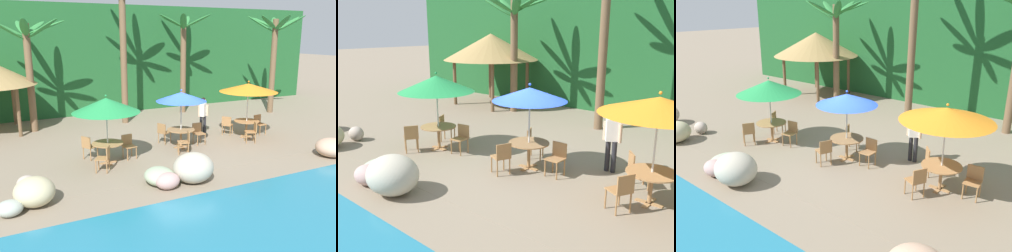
# 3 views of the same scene
# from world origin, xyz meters

# --- Properties ---
(ground_plane) EXTENTS (120.00, 120.00, 0.00)m
(ground_plane) POSITION_xyz_m (0.00, 0.00, 0.00)
(ground_plane) COLOR gray
(terrace_deck) EXTENTS (18.00, 5.20, 0.01)m
(terrace_deck) POSITION_xyz_m (0.00, 0.00, 0.00)
(terrace_deck) COLOR gray
(terrace_deck) RESTS_ON ground
(foliage_backdrop) EXTENTS (28.00, 2.40, 6.00)m
(foliage_backdrop) POSITION_xyz_m (0.00, 9.00, 3.00)
(foliage_backdrop) COLOR #1E5628
(foliage_backdrop) RESTS_ON ground
(rock_seawall) EXTENTS (17.10, 3.04, 0.99)m
(rock_seawall) POSITION_xyz_m (0.13, -3.07, 0.40)
(rock_seawall) COLOR #BFB298
(rock_seawall) RESTS_ON ground
(umbrella_green) EXTENTS (2.33, 2.33, 2.43)m
(umbrella_green) POSITION_xyz_m (-3.09, -0.34, 2.07)
(umbrella_green) COLOR silver
(umbrella_green) RESTS_ON ground
(dining_table_green) EXTENTS (1.10, 1.10, 0.74)m
(dining_table_green) POSITION_xyz_m (-3.09, -0.34, 0.61)
(dining_table_green) COLOR #A37547
(dining_table_green) RESTS_ON ground
(chair_green_seaward) EXTENTS (0.47, 0.48, 0.87)m
(chair_green_seaward) POSITION_xyz_m (-2.26, -0.14, 0.51)
(chair_green_seaward) COLOR #9E7042
(chair_green_seaward) RESTS_ON ground
(chair_green_inland) EXTENTS (0.58, 0.58, 0.87)m
(chair_green_inland) POSITION_xyz_m (-3.60, 0.34, 0.51)
(chair_green_inland) COLOR #9E7042
(chair_green_inland) RESTS_ON ground
(chair_green_left) EXTENTS (0.58, 0.58, 0.87)m
(chair_green_left) POSITION_xyz_m (-3.43, -1.13, 0.51)
(chair_green_left) COLOR #9E7042
(chair_green_left) RESTS_ON ground
(umbrella_blue) EXTENTS (1.98, 1.98, 2.34)m
(umbrella_blue) POSITION_xyz_m (0.09, 0.17, 2.05)
(umbrella_blue) COLOR silver
(umbrella_blue) RESTS_ON ground
(dining_table_blue) EXTENTS (1.10, 1.10, 0.74)m
(dining_table_blue) POSITION_xyz_m (0.09, 0.17, 0.61)
(dining_table_blue) COLOR #A37547
(dining_table_blue) RESTS_ON ground
(chair_blue_seaward) EXTENTS (0.42, 0.43, 0.87)m
(chair_blue_seaward) POSITION_xyz_m (0.94, 0.26, 0.51)
(chair_blue_seaward) COLOR #9E7042
(chair_blue_seaward) RESTS_ON ground
(chair_blue_inland) EXTENTS (0.56, 0.56, 0.87)m
(chair_blue_inland) POSITION_xyz_m (-0.33, 0.91, 0.51)
(chair_blue_inland) COLOR #9E7042
(chair_blue_inland) RESTS_ON ground
(chair_blue_left) EXTENTS (0.56, 0.55, 0.87)m
(chair_blue_left) POSITION_xyz_m (-0.15, -0.65, 0.51)
(chair_blue_left) COLOR #9E7042
(chair_blue_left) RESTS_ON ground
(umbrella_orange) EXTENTS (2.48, 2.48, 2.49)m
(umbrella_orange) POSITION_xyz_m (3.38, 0.21, 2.19)
(umbrella_orange) COLOR silver
(umbrella_orange) RESTS_ON ground
(dining_table_orange) EXTENTS (1.10, 1.10, 0.74)m
(dining_table_orange) POSITION_xyz_m (3.38, 0.21, 0.61)
(dining_table_orange) COLOR #A37547
(dining_table_orange) RESTS_ON ground
(chair_orange_seaward) EXTENTS (0.46, 0.47, 0.87)m
(chair_orange_seaward) POSITION_xyz_m (4.22, 0.39, 0.51)
(chair_orange_seaward) COLOR #9E7042
(chair_orange_seaward) RESTS_ON ground
(chair_orange_inland) EXTENTS (0.60, 0.59, 0.87)m
(chair_orange_inland) POSITION_xyz_m (2.79, 0.83, 0.51)
(chair_orange_inland) COLOR #9E7042
(chair_orange_inland) RESTS_ON ground
(chair_orange_left) EXTENTS (0.57, 0.57, 0.87)m
(chair_orange_left) POSITION_xyz_m (3.08, -0.59, 0.51)
(chair_orange_left) COLOR #9E7042
(chair_orange_left) RESTS_ON ground
(palm_tree_nearest) EXTENTS (3.33, 3.39, 5.11)m
(palm_tree_nearest) POSITION_xyz_m (-4.82, 5.44, 3.59)
(palm_tree_nearest) COLOR brown
(palm_tree_nearest) RESTS_ON ground
(palm_tree_second) EXTENTS (3.50, 3.55, 6.95)m
(palm_tree_second) POSITION_xyz_m (-0.45, 5.18, 4.75)
(palm_tree_second) COLOR brown
(palm_tree_second) RESTS_ON ground
(palapa_hut) EXTENTS (4.62, 4.62, 3.45)m
(palapa_hut) POSITION_xyz_m (-6.78, 6.00, 2.81)
(palapa_hut) COLOR brown
(palapa_hut) RESTS_ON ground
(waiter_in_white) EXTENTS (0.52, 0.36, 1.70)m
(waiter_in_white) POSITION_xyz_m (1.88, 1.40, 0.99)
(waiter_in_white) COLOR #232328
(waiter_in_white) RESTS_ON ground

